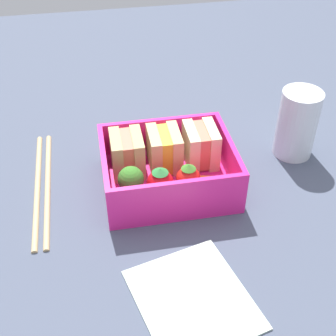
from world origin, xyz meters
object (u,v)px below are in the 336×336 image
(sandwich_center_left, at_px, (164,149))
(drinking_glass, at_px, (297,124))
(sandwich_center, at_px, (201,145))
(carrot_stick_far_left, at_px, (210,180))
(sandwich_left, at_px, (127,154))
(folded_napkin, at_px, (193,298))
(broccoli_floret, at_px, (131,180))
(strawberry_left, at_px, (188,177))
(chopstick_pair, at_px, (42,185))
(strawberry_far_left, at_px, (160,183))

(sandwich_center_left, bearing_deg, drinking_glass, 3.60)
(sandwich_center, height_order, carrot_stick_far_left, sandwich_center)
(sandwich_left, xyz_separation_m, sandwich_center, (0.09, 0.00, 0.00))
(folded_napkin, bearing_deg, drinking_glass, 48.22)
(broccoli_floret, relative_size, strawberry_left, 1.24)
(carrot_stick_far_left, xyz_separation_m, drinking_glass, (0.13, 0.06, 0.03))
(carrot_stick_far_left, xyz_separation_m, chopstick_pair, (-0.20, 0.04, -0.01))
(sandwich_center, relative_size, strawberry_far_left, 1.31)
(chopstick_pair, bearing_deg, drinking_glass, 2.14)
(sandwich_center, distance_m, folded_napkin, 0.20)
(sandwich_center_left, distance_m, drinking_glass, 0.18)
(sandwich_left, xyz_separation_m, chopstick_pair, (-0.11, -0.00, -0.03))
(sandwich_center_left, bearing_deg, chopstick_pair, -179.56)
(sandwich_center, bearing_deg, drinking_glass, 4.87)
(carrot_stick_far_left, bearing_deg, chopstick_pair, 167.50)
(chopstick_pair, bearing_deg, carrot_stick_far_left, -12.50)
(drinking_glass, distance_m, folded_napkin, 0.28)
(strawberry_far_left, bearing_deg, carrot_stick_far_left, 5.73)
(sandwich_center, bearing_deg, folded_napkin, -105.25)
(sandwich_center_left, xyz_separation_m, broccoli_floret, (-0.05, -0.05, 0.00))
(sandwich_left, height_order, strawberry_left, sandwich_left)
(drinking_glass, relative_size, folded_napkin, 0.78)
(broccoli_floret, xyz_separation_m, strawberry_left, (0.07, 0.01, -0.01))
(strawberry_far_left, distance_m, carrot_stick_far_left, 0.06)
(chopstick_pair, bearing_deg, sandwich_center_left, 0.44)
(sandwich_left, bearing_deg, drinking_glass, 2.86)
(sandwich_left, height_order, sandwich_center_left, same)
(folded_napkin, bearing_deg, broccoli_floret, 106.21)
(strawberry_far_left, bearing_deg, drinking_glass, 18.31)
(folded_napkin, bearing_deg, sandwich_center, 74.75)
(strawberry_left, distance_m, folded_napkin, 0.15)
(sandwich_left, distance_m, carrot_stick_far_left, 0.11)
(sandwich_center_left, height_order, drinking_glass, drinking_glass)
(strawberry_left, bearing_deg, drinking_glass, 20.50)
(strawberry_left, distance_m, chopstick_pair, 0.18)
(drinking_glass, bearing_deg, sandwich_left, -177.14)
(sandwich_center_left, bearing_deg, sandwich_center, 0.00)
(carrot_stick_far_left, distance_m, folded_napkin, 0.16)
(carrot_stick_far_left, height_order, chopstick_pair, carrot_stick_far_left)
(broccoli_floret, bearing_deg, carrot_stick_far_left, 4.36)
(chopstick_pair, xyz_separation_m, drinking_glass, (0.33, 0.01, 0.04))
(strawberry_far_left, bearing_deg, chopstick_pair, 159.95)
(strawberry_left, height_order, carrot_stick_far_left, strawberry_left)
(sandwich_center_left, distance_m, broccoli_floret, 0.07)
(sandwich_left, distance_m, strawberry_far_left, 0.06)
(carrot_stick_far_left, distance_m, drinking_glass, 0.14)
(sandwich_center_left, height_order, carrot_stick_far_left, sandwich_center_left)
(sandwich_left, xyz_separation_m, carrot_stick_far_left, (0.09, -0.05, -0.02))
(folded_napkin, bearing_deg, chopstick_pair, 127.19)
(broccoli_floret, xyz_separation_m, chopstick_pair, (-0.10, 0.05, -0.04))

